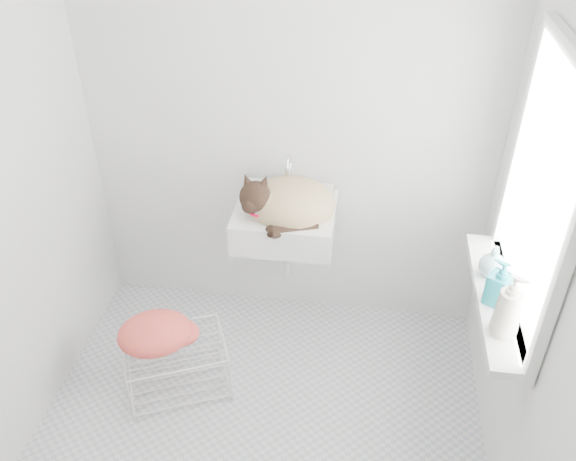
# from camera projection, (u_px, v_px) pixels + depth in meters

# --- Properties ---
(floor) EXTENTS (2.20, 2.00, 0.02)m
(floor) POSITION_uv_depth(u_px,v_px,m) (258.00, 432.00, 2.97)
(floor) COLOR silver
(floor) RESTS_ON ground
(back_wall) EXTENTS (2.20, 0.02, 2.50)m
(back_wall) POSITION_uv_depth(u_px,v_px,m) (288.00, 115.00, 3.07)
(back_wall) COLOR silver
(back_wall) RESTS_ON ground
(right_wall) EXTENTS (0.02, 2.00, 2.50)m
(right_wall) POSITION_uv_depth(u_px,v_px,m) (552.00, 248.00, 2.13)
(right_wall) COLOR silver
(right_wall) RESTS_ON ground
(window_glass) EXTENTS (0.01, 0.80, 1.00)m
(window_glass) POSITION_uv_depth(u_px,v_px,m) (544.00, 195.00, 2.23)
(window_glass) COLOR white
(window_glass) RESTS_ON right_wall
(window_frame) EXTENTS (0.04, 0.90, 1.10)m
(window_frame) POSITION_uv_depth(u_px,v_px,m) (539.00, 194.00, 2.24)
(window_frame) COLOR white
(window_frame) RESTS_ON right_wall
(windowsill) EXTENTS (0.16, 0.88, 0.04)m
(windowsill) POSITION_uv_depth(u_px,v_px,m) (495.00, 298.00, 2.54)
(windowsill) COLOR white
(windowsill) RESTS_ON right_wall
(sink) EXTENTS (0.52, 0.45, 0.21)m
(sink) POSITION_uv_depth(u_px,v_px,m) (285.00, 208.00, 3.09)
(sink) COLOR white
(sink) RESTS_ON back_wall
(faucet) EXTENTS (0.19, 0.13, 0.19)m
(faucet) POSITION_uv_depth(u_px,v_px,m) (290.00, 168.00, 3.15)
(faucet) COLOR silver
(faucet) RESTS_ON sink
(cat) EXTENTS (0.49, 0.41, 0.30)m
(cat) POSITION_uv_depth(u_px,v_px,m) (287.00, 204.00, 3.05)
(cat) COLOR #A08260
(cat) RESTS_ON sink
(wire_rack) EXTENTS (0.60, 0.53, 0.30)m
(wire_rack) POSITION_uv_depth(u_px,v_px,m) (177.00, 365.00, 3.13)
(wire_rack) COLOR silver
(wire_rack) RESTS_ON floor
(towel) EXTENTS (0.45, 0.39, 0.16)m
(towel) POSITION_uv_depth(u_px,v_px,m) (156.00, 340.00, 3.03)
(towel) COLOR orange
(towel) RESTS_ON wire_rack
(bottle_a) EXTENTS (0.13, 0.13, 0.24)m
(bottle_a) POSITION_uv_depth(u_px,v_px,m) (502.00, 333.00, 2.34)
(bottle_a) COLOR white
(bottle_a) RESTS_ON windowsill
(bottle_b) EXTENTS (0.13, 0.13, 0.21)m
(bottle_b) POSITION_uv_depth(u_px,v_px,m) (496.00, 302.00, 2.49)
(bottle_b) COLOR #137480
(bottle_b) RESTS_ON windowsill
(bottle_c) EXTENTS (0.16, 0.16, 0.15)m
(bottle_c) POSITION_uv_depth(u_px,v_px,m) (490.00, 275.00, 2.64)
(bottle_c) COLOR #AAC9D2
(bottle_c) RESTS_ON windowsill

